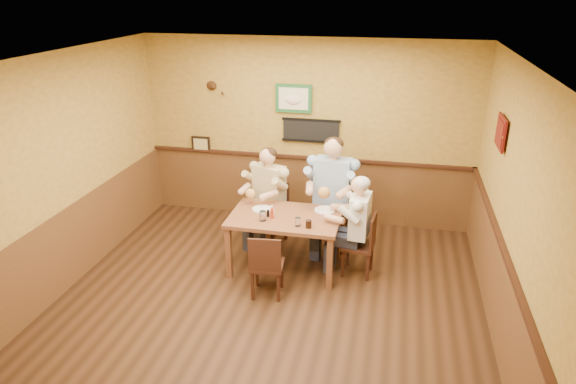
% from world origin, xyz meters
% --- Properties ---
extents(room, '(5.02, 5.03, 2.81)m').
position_xyz_m(room, '(0.13, 0.17, 1.69)').
color(room, black).
rests_on(room, ground).
extents(dining_table, '(1.40, 0.90, 0.75)m').
position_xyz_m(dining_table, '(0.02, 0.90, 0.66)').
color(dining_table, brown).
rests_on(dining_table, ground).
extents(chair_back_left, '(0.53, 0.53, 0.89)m').
position_xyz_m(chair_back_left, '(-0.36, 1.58, 0.45)').
color(chair_back_left, '#3D1F13').
rests_on(chair_back_left, ground).
extents(chair_back_right, '(0.51, 0.51, 1.01)m').
position_xyz_m(chair_back_right, '(0.52, 1.62, 0.51)').
color(chair_back_right, '#3D1F13').
rests_on(chair_back_right, ground).
extents(chair_right_end, '(0.42, 0.42, 0.84)m').
position_xyz_m(chair_right_end, '(0.96, 0.96, 0.42)').
color(chair_right_end, '#3D1F13').
rests_on(chair_right_end, ground).
extents(chair_near_side, '(0.42, 0.42, 0.82)m').
position_xyz_m(chair_near_side, '(-0.05, 0.25, 0.41)').
color(chair_near_side, '#3D1F13').
rests_on(chair_near_side, ground).
extents(diner_tan_shirt, '(0.76, 0.76, 1.28)m').
position_xyz_m(diner_tan_shirt, '(-0.36, 1.58, 0.64)').
color(diner_tan_shirt, beige).
rests_on(diner_tan_shirt, ground).
extents(diner_blue_polo, '(0.73, 0.73, 1.45)m').
position_xyz_m(diner_blue_polo, '(0.52, 1.62, 0.72)').
color(diner_blue_polo, '#8CA9D2').
rests_on(diner_blue_polo, ground).
extents(diner_white_elder, '(0.60, 0.60, 1.19)m').
position_xyz_m(diner_white_elder, '(0.96, 0.96, 0.60)').
color(diner_white_elder, silver).
rests_on(diner_white_elder, ground).
extents(water_glass_left, '(0.10, 0.10, 0.13)m').
position_xyz_m(water_glass_left, '(-0.22, 0.70, 0.81)').
color(water_glass_left, silver).
rests_on(water_glass_left, dining_table).
extents(water_glass_mid, '(0.09, 0.09, 0.11)m').
position_xyz_m(water_glass_mid, '(0.23, 0.65, 0.80)').
color(water_glass_mid, silver).
rests_on(water_glass_mid, dining_table).
extents(cola_tumbler, '(0.07, 0.07, 0.10)m').
position_xyz_m(cola_tumbler, '(0.37, 0.62, 0.80)').
color(cola_tumbler, black).
rests_on(cola_tumbler, dining_table).
extents(hot_sauce_bottle, '(0.05, 0.05, 0.16)m').
position_xyz_m(hot_sauce_bottle, '(-0.13, 0.79, 0.83)').
color(hot_sauce_bottle, red).
rests_on(hot_sauce_bottle, dining_table).
extents(salt_shaker, '(0.04, 0.04, 0.09)m').
position_xyz_m(salt_shaker, '(-0.13, 0.86, 0.79)').
color(salt_shaker, white).
rests_on(salt_shaker, dining_table).
extents(pepper_shaker, '(0.04, 0.04, 0.09)m').
position_xyz_m(pepper_shaker, '(-0.19, 0.83, 0.79)').
color(pepper_shaker, black).
rests_on(pepper_shaker, dining_table).
extents(plate_far_left, '(0.29, 0.29, 0.02)m').
position_xyz_m(plate_far_left, '(-0.31, 1.02, 0.76)').
color(plate_far_left, silver).
rests_on(plate_far_left, dining_table).
extents(plate_far_right, '(0.31, 0.31, 0.02)m').
position_xyz_m(plate_far_right, '(0.49, 1.16, 0.76)').
color(plate_far_right, white).
rests_on(plate_far_right, dining_table).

